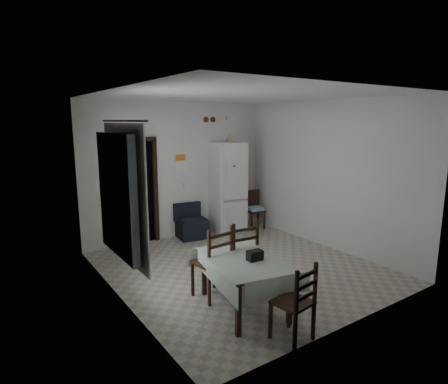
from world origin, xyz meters
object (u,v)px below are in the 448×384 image
at_px(dining_chair_far_left, 212,261).
at_px(dining_table, 244,284).
at_px(fridge, 227,187).
at_px(corner_chair, 255,210).
at_px(navy_seat, 192,221).
at_px(dining_chair_far_right, 238,254).
at_px(dining_chair_near_head, 293,301).

bearing_deg(dining_chair_far_left, dining_table, 102.57).
bearing_deg(fridge, corner_chair, -10.43).
bearing_deg(navy_seat, dining_chair_far_left, -105.74).
bearing_deg(corner_chair, navy_seat, -175.40).
height_order(navy_seat, dining_chair_far_left, dining_chair_far_left).
bearing_deg(navy_seat, fridge, 7.94).
bearing_deg(corner_chair, dining_chair_far_left, -127.00).
height_order(fridge, dining_chair_far_right, fridge).
bearing_deg(navy_seat, dining_table, -99.21).
relative_size(fridge, dining_chair_near_head, 2.14).
bearing_deg(corner_chair, dining_table, -119.41).
bearing_deg(dining_chair_far_right, dining_chair_far_left, 8.56).
relative_size(navy_seat, dining_chair_far_right, 0.68).
bearing_deg(navy_seat, dining_chair_near_head, -95.23).
distance_m(dining_chair_far_left, dining_chair_far_right, 0.49).
height_order(dining_chair_far_right, dining_chair_near_head, dining_chair_far_right).
bearing_deg(dining_table, fridge, 70.29).
height_order(navy_seat, dining_chair_near_head, dining_chair_near_head).
distance_m(navy_seat, corner_chair, 1.59).
xyz_separation_m(dining_table, dining_chair_near_head, (0.02, -0.90, 0.12)).
bearing_deg(corner_chair, fridge, 175.46).
relative_size(dining_chair_far_left, dining_chair_far_right, 1.00).
distance_m(corner_chair, dining_table, 3.86).
relative_size(dining_table, dining_chair_near_head, 1.43).
height_order(corner_chair, dining_chair_far_left, dining_chair_far_left).
xyz_separation_m(fridge, navy_seat, (-0.90, -0.00, -0.65)).
xyz_separation_m(corner_chair, dining_table, (-2.54, -2.91, -0.09)).
bearing_deg(dining_table, dining_chair_far_left, 119.46).
height_order(dining_chair_far_left, dining_chair_near_head, dining_chair_far_left).
bearing_deg(dining_chair_far_left, navy_seat, -119.31).
relative_size(dining_chair_far_right, dining_chair_near_head, 1.14).
xyz_separation_m(navy_seat, corner_chair, (1.58, -0.20, 0.08)).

